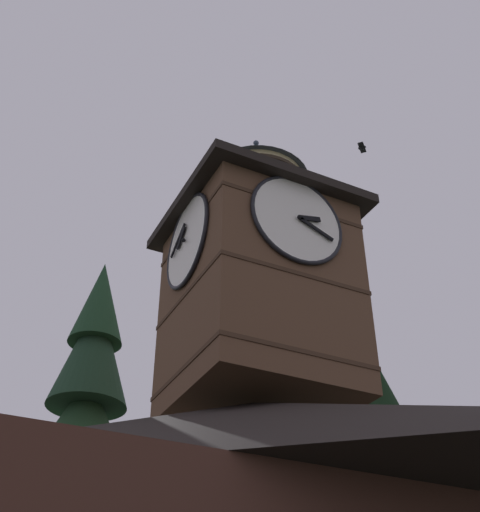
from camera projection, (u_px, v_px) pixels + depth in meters
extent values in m
pyramid|color=black|center=(254.00, 482.00, 13.34)|extent=(14.78, 12.50, 3.27)
cube|color=brown|center=(259.00, 311.00, 16.03)|extent=(3.70, 3.70, 4.93)
cube|color=#3C291C|center=(260.00, 385.00, 14.98)|extent=(3.74, 3.74, 0.10)
cube|color=#3C291C|center=(259.00, 312.00, 16.02)|extent=(3.74, 3.74, 0.10)
cube|color=#3C291C|center=(258.00, 247.00, 17.06)|extent=(3.74, 3.74, 0.10)
cylinder|color=white|center=(297.00, 220.00, 15.43)|extent=(2.29, 0.10, 2.29)
torus|color=black|center=(297.00, 219.00, 15.41)|extent=(2.39, 0.10, 2.39)
cube|color=black|center=(310.00, 219.00, 15.49)|extent=(0.59, 0.04, 0.24)
cube|color=black|center=(316.00, 229.00, 15.41)|extent=(0.90, 0.04, 0.43)
sphere|color=black|center=(299.00, 217.00, 15.35)|extent=(0.10, 0.10, 0.10)
cylinder|color=white|center=(188.00, 241.00, 16.13)|extent=(0.10, 2.29, 2.29)
torus|color=black|center=(187.00, 241.00, 16.12)|extent=(0.10, 2.39, 2.39)
cube|color=black|center=(181.00, 238.00, 16.35)|extent=(0.04, 0.50, 0.48)
cube|color=black|center=(178.00, 241.00, 16.52)|extent=(0.04, 0.84, 0.56)
sphere|color=black|center=(184.00, 240.00, 16.09)|extent=(0.10, 0.10, 0.10)
cube|color=black|center=(257.00, 223.00, 17.49)|extent=(4.40, 4.40, 0.25)
cylinder|color=tan|center=(257.00, 200.00, 17.91)|extent=(2.50, 2.50, 1.26)
cylinder|color=#2D2319|center=(257.00, 212.00, 17.68)|extent=(2.56, 2.56, 0.10)
cylinder|color=#2D2319|center=(257.00, 200.00, 17.91)|extent=(2.56, 2.56, 0.10)
cylinder|color=#2D2319|center=(257.00, 187.00, 18.15)|extent=(2.56, 2.56, 0.10)
cone|color=#424C5B|center=(256.00, 163.00, 18.63)|extent=(2.80, 2.80, 1.30)
sphere|color=#384251|center=(256.00, 143.00, 19.05)|extent=(0.16, 0.16, 0.16)
cone|color=#183122|center=(73.00, 502.00, 17.71)|extent=(3.63, 3.63, 2.84)
cone|color=#1B351E|center=(84.00, 425.00, 18.87)|extent=(2.96, 2.96, 2.97)
cone|color=#1B3523|center=(94.00, 349.00, 20.18)|extent=(2.29, 2.29, 3.63)
cone|color=#1A3921|center=(100.00, 302.00, 21.08)|extent=(1.62, 1.62, 2.84)
cone|color=black|center=(387.00, 455.00, 20.87)|extent=(3.31, 3.31, 3.43)
cone|color=black|center=(380.00, 402.00, 21.82)|extent=(2.11, 2.11, 2.90)
ellipsoid|color=black|center=(362.00, 148.00, 24.78)|extent=(0.31, 0.32, 0.16)
cube|color=black|center=(361.00, 145.00, 24.67)|extent=(0.34, 0.34, 0.06)
cube|color=black|center=(363.00, 150.00, 24.88)|extent=(0.34, 0.34, 0.06)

